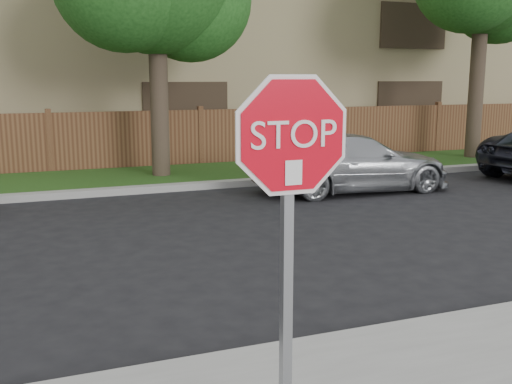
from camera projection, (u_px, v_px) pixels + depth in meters
name	position (u px, v px, depth m)	size (l,w,h in m)	color
ground	(115.00, 380.00, 5.00)	(90.00, 90.00, 0.00)	black
far_curb	(59.00, 195.00, 12.46)	(70.00, 0.30, 0.15)	gray
grass_strip	(55.00, 183.00, 13.97)	(70.00, 3.00, 0.12)	#1E4714
fence	(50.00, 144.00, 15.30)	(70.00, 0.12, 1.60)	#4D2C1B
apartment_building	(37.00, 45.00, 19.92)	(35.20, 9.20, 7.20)	#98895E
stop_sign	(290.00, 188.00, 3.63)	(1.01, 0.13, 2.55)	gray
sedan_right	(352.00, 162.00, 13.18)	(1.79, 4.40, 1.28)	#B5B8BD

